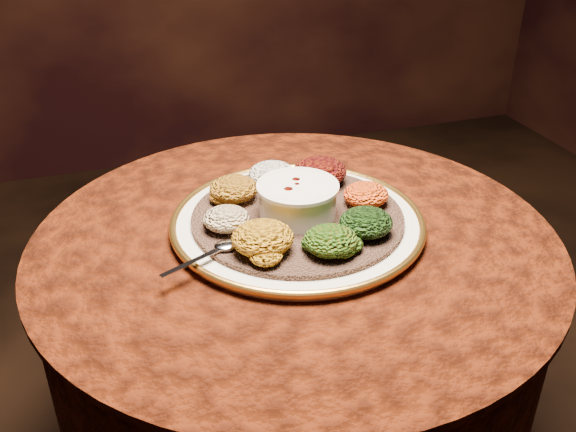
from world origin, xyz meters
name	(u,v)px	position (x,y,z in m)	size (l,w,h in m)	color
table	(295,312)	(0.00, 0.00, 0.55)	(0.96, 0.96, 0.73)	black
platter	(297,222)	(0.01, 0.02, 0.75)	(0.57, 0.57, 0.02)	silver
injera	(297,217)	(0.01, 0.02, 0.76)	(0.39, 0.39, 0.01)	brown
stew_bowl	(298,198)	(0.01, 0.02, 0.80)	(0.15, 0.15, 0.06)	silver
spoon	(222,248)	(-0.15, -0.05, 0.77)	(0.15, 0.08, 0.01)	silver
portion_ayib	(272,174)	(0.00, 0.16, 0.78)	(0.09, 0.09, 0.04)	white
portion_kitfo	(320,172)	(0.10, 0.13, 0.79)	(0.11, 0.10, 0.05)	black
portion_tikil	(366,195)	(0.15, 0.02, 0.78)	(0.09, 0.08, 0.04)	#A8750E
portion_gomen	(366,222)	(0.10, -0.08, 0.78)	(0.09, 0.09, 0.05)	black
portion_mixveg	(330,241)	(0.02, -0.11, 0.78)	(0.09, 0.09, 0.04)	#954009
portion_kik	(263,238)	(-0.08, -0.08, 0.79)	(0.10, 0.10, 0.05)	#BF8410
portion_timatim	(226,219)	(-0.12, 0.01, 0.78)	(0.08, 0.08, 0.04)	#750807
portion_shiro	(234,189)	(-0.08, 0.12, 0.78)	(0.09, 0.09, 0.04)	#8D4C11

